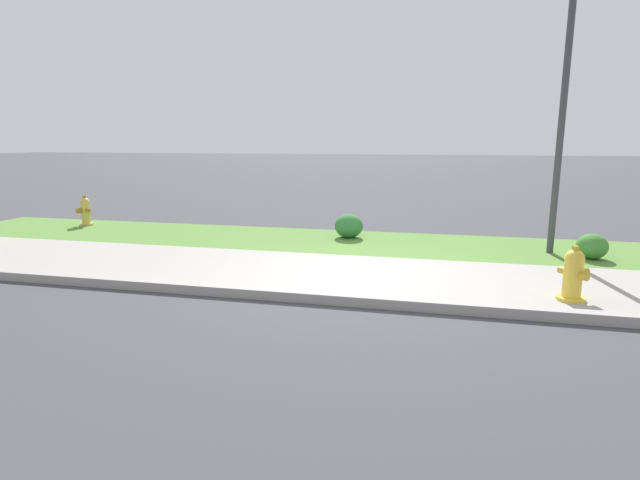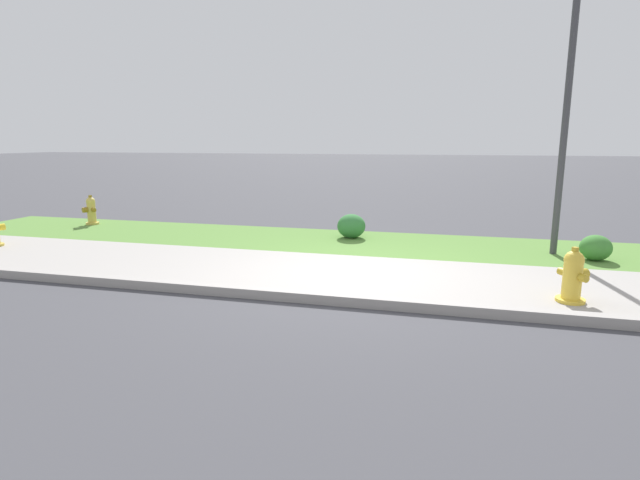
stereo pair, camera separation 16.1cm
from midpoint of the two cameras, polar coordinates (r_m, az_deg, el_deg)
The scene contains 9 objects.
ground_plane at distance 7.13m, azimuth 3.54°, elevation -4.10°, with size 120.00×120.00×0.00m, color #424247.
sidewalk_pavement at distance 7.13m, azimuth 3.54°, elevation -4.06°, with size 18.00×2.40×0.01m, color #9E9993.
grass_verge at distance 9.40m, azimuth 5.97°, elevation -0.32°, with size 18.00×2.32×0.01m, color #568438.
street_curb at distance 5.91m, azimuth 1.43°, elevation -6.78°, with size 18.00×0.16×0.12m, color #9E9993.
fire_hydrant_across_street at distance 12.45m, azimuth -25.58°, elevation 2.97°, with size 0.36×0.34×0.67m.
fire_hydrant_by_grass_verge at distance 6.64m, azimuth 26.35°, elevation -3.61°, with size 0.37×0.38×0.67m.
street_lamp at distance 9.30m, azimuth 26.09°, elevation 19.37°, with size 0.32×0.32×5.18m.
shrub_bush_near_lamp at distance 9.15m, azimuth 28.21°, elevation -0.66°, with size 0.48×0.48×0.41m.
shrub_bush_mid_verge at distance 9.83m, azimuth 2.85°, elevation 1.61°, with size 0.55×0.55×0.47m.
Camera 1 is at (1.06, -6.80, 1.90)m, focal length 28.00 mm.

